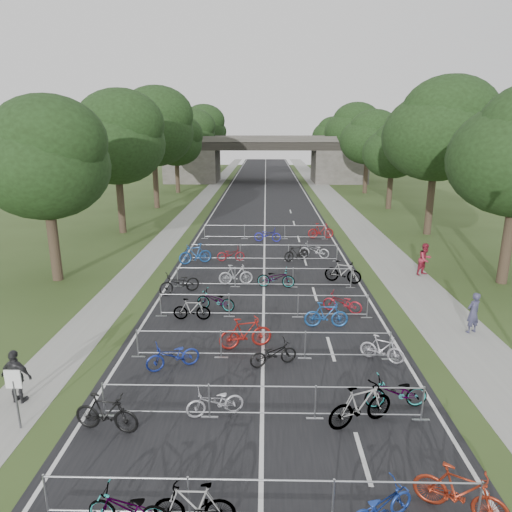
{
  "coord_description": "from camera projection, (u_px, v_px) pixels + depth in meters",
  "views": [
    {
      "loc": [
        0.07,
        -7.91,
        8.14
      ],
      "look_at": [
        -0.47,
        17.21,
        1.1
      ],
      "focal_mm": 32.0,
      "sensor_mm": 36.0,
      "label": 1
    }
  ],
  "objects": [
    {
      "name": "bike_8",
      "position": [
        173.0,
        356.0,
        15.89
      ],
      "size": [
        2.0,
        1.4,
        1.0
      ],
      "primitive_type": "imported",
      "rotation": [
        0.0,
        0.0,
        5.15
      ],
      "color": "navy",
      "rests_on": "ground"
    },
    {
      "name": "barrier_row_1",
      "position": [
        262.0,
        402.0,
        13.14
      ],
      "size": [
        9.7,
        0.08,
        1.1
      ],
      "color": "#9B9DA2",
      "rests_on": "ground"
    },
    {
      "name": "tree_right_3",
      "position": [
        369.0,
        138.0,
        57.67
      ],
      "size": [
        7.17,
        7.17,
        10.93
      ],
      "color": "#33261C",
      "rests_on": "ground"
    },
    {
      "name": "bike_22",
      "position": [
        296.0,
        253.0,
        28.93
      ],
      "size": [
        1.79,
        1.21,
        1.05
      ],
      "primitive_type": "imported",
      "rotation": [
        0.0,
        0.0,
        5.17
      ],
      "color": "black",
      "rests_on": "ground"
    },
    {
      "name": "bike_15",
      "position": [
        342.0,
        303.0,
        20.8
      ],
      "size": [
        1.91,
        1.24,
        0.95
      ],
      "primitive_type": "imported",
      "rotation": [
        0.0,
        0.0,
        4.34
      ],
      "color": "maroon",
      "rests_on": "ground"
    },
    {
      "name": "bike_19",
      "position": [
        343.0,
        272.0,
        24.8
      ],
      "size": [
        2.09,
        1.3,
        1.22
      ],
      "primitive_type": "imported",
      "rotation": [
        0.0,
        0.0,
        1.18
      ],
      "color": "#9B9DA2",
      "rests_on": "ground"
    },
    {
      "name": "tree_left_2",
      "position": [
        153.0,
        129.0,
        46.3
      ],
      "size": [
        8.4,
        8.4,
        12.81
      ],
      "color": "#33261C",
      "rests_on": "ground"
    },
    {
      "name": "barrier_row_4",
      "position": [
        264.0,
        277.0,
        24.11
      ],
      "size": [
        9.7,
        0.08,
        1.1
      ],
      "color": "#9B9DA2",
      "rests_on": "ground"
    },
    {
      "name": "pedestrian_c",
      "position": [
        17.0,
        377.0,
        13.85
      ],
      "size": [
        1.07,
        0.59,
        1.73
      ],
      "primitive_type": "imported",
      "rotation": [
        0.0,
        0.0,
        2.97
      ],
      "color": "#27272A",
      "rests_on": "ground"
    },
    {
      "name": "lane_markings",
      "position": [
        265.0,
        195.0,
        57.95
      ],
      "size": [
        0.12,
        140.0,
        0.0
      ],
      "primitive_type": "cube",
      "color": "silver",
      "rests_on": "ground"
    },
    {
      "name": "tree_left_5",
      "position": [
        202.0,
        129.0,
        80.96
      ],
      "size": [
        8.4,
        8.4,
        12.81
      ],
      "color": "#33261C",
      "rests_on": "ground"
    },
    {
      "name": "overpass_bridge",
      "position": [
        266.0,
        159.0,
        71.44
      ],
      "size": [
        31.0,
        8.0,
        7.05
      ],
      "color": "#413F3A",
      "rests_on": "ground"
    },
    {
      "name": "bike_2",
      "position": [
        381.0,
        506.0,
        9.65
      ],
      "size": [
        1.77,
        1.3,
        0.89
      ],
      "primitive_type": "imported",
      "rotation": [
        0.0,
        0.0,
        2.05
      ],
      "color": "navy",
      "rests_on": "ground"
    },
    {
      "name": "tree_left_6",
      "position": [
        210.0,
        137.0,
        92.95
      ],
      "size": [
        6.72,
        6.72,
        10.25
      ],
      "color": "#33261C",
      "rests_on": "ground"
    },
    {
      "name": "sidewalk_right",
      "position": [
        328.0,
        195.0,
        57.78
      ],
      "size": [
        3.0,
        140.0,
        0.01
      ],
      "primitive_type": "cube",
      "color": "gray",
      "rests_on": "ground"
    },
    {
      "name": "barrier_row_6",
      "position": [
        265.0,
        232.0,
        34.7
      ],
      "size": [
        9.7,
        0.08,
        1.1
      ],
      "color": "#9B9DA2",
      "rests_on": "ground"
    },
    {
      "name": "bike_10",
      "position": [
        273.0,
        354.0,
        16.13
      ],
      "size": [
        1.86,
        1.2,
        0.92
      ],
      "primitive_type": "imported",
      "rotation": [
        0.0,
        0.0,
        1.94
      ],
      "color": "black",
      "rests_on": "ground"
    },
    {
      "name": "park_sign",
      "position": [
        14.0,
        388.0,
        12.5
      ],
      "size": [
        0.45,
        0.06,
        1.83
      ],
      "color": "#4C4C51",
      "rests_on": "ground"
    },
    {
      "name": "tree_right_5",
      "position": [
        339.0,
        141.0,
        81.04
      ],
      "size": [
        6.16,
        6.16,
        9.39
      ],
      "color": "#33261C",
      "rests_on": "ground"
    },
    {
      "name": "bike_21",
      "position": [
        231.0,
        254.0,
        28.92
      ],
      "size": [
        1.81,
        0.83,
        0.92
      ],
      "primitive_type": "imported",
      "rotation": [
        0.0,
        0.0,
        1.7
      ],
      "color": "maroon",
      "rests_on": "ground"
    },
    {
      "name": "bike_4",
      "position": [
        106.0,
        413.0,
        12.58
      ],
      "size": [
        1.95,
        0.85,
        1.14
      ],
      "primitive_type": "imported",
      "rotation": [
        0.0,
        0.0,
        1.4
      ],
      "color": "black",
      "rests_on": "ground"
    },
    {
      "name": "barrier_row_0",
      "position": [
        261.0,
        500.0,
        9.67
      ],
      "size": [
        9.7,
        0.08,
        1.1
      ],
      "color": "#9B9DA2",
      "rests_on": "ground"
    },
    {
      "name": "tree_left_3",
      "position": [
        177.0,
        142.0,
        58.29
      ],
      "size": [
        6.72,
        6.72,
        10.25
      ],
      "color": "#33261C",
      "rests_on": "ground"
    },
    {
      "name": "bike_11",
      "position": [
        382.0,
        349.0,
        16.43
      ],
      "size": [
        1.63,
        1.17,
        0.97
      ],
      "primitive_type": "imported",
      "rotation": [
        0.0,
        0.0,
        1.07
      ],
      "color": "#B6B5BD",
      "rests_on": "ground"
    },
    {
      "name": "bike_18",
      "position": [
        276.0,
        278.0,
        24.1
      ],
      "size": [
        2.05,
        0.87,
        1.05
      ],
      "primitive_type": "imported",
      "rotation": [
        0.0,
        0.0,
        1.48
      ],
      "color": "#9B9DA2",
      "rests_on": "ground"
    },
    {
      "name": "sidewalk_left",
      "position": [
        206.0,
        195.0,
        58.1
      ],
      "size": [
        2.0,
        140.0,
        0.01
      ],
      "primitive_type": "cube",
      "color": "gray",
      "rests_on": "ground"
    },
    {
      "name": "bike_20",
      "position": [
        195.0,
        254.0,
        28.33
      ],
      "size": [
        2.14,
        1.37,
        1.25
      ],
      "primitive_type": "imported",
      "rotation": [
        0.0,
        0.0,
        5.12
      ],
      "color": "#1A4990",
      "rests_on": "ground"
    },
    {
      "name": "tree_left_0",
      "position": [
        45.0,
        162.0,
        23.63
      ],
      "size": [
        6.72,
        6.72,
        10.25
      ],
      "color": "#33261C",
      "rests_on": "ground"
    },
    {
      "name": "barrier_row_5",
      "position": [
        264.0,
        253.0,
        28.92
      ],
      "size": [
        9.7,
        0.08,
        1.1
      ],
      "color": "#9B9DA2",
      "rests_on": "ground"
    },
    {
      "name": "bike_1",
      "position": [
        194.0,
        505.0,
        9.57
      ],
      "size": [
        1.76,
        0.51,
        1.05
      ],
      "primitive_type": "imported",
      "rotation": [
        0.0,
        0.0,
        4.71
      ],
      "color": "#9B9DA2",
      "rests_on": "ground"
    },
    {
      "name": "tree_right_1",
      "position": [
        439.0,
        132.0,
        34.3
      ],
      "size": [
        8.18,
        8.18,
        12.47
      ],
      "color": "#33261C",
      "rests_on": "ground"
    },
    {
      "name": "bike_17",
      "position": [
        236.0,
        275.0,
        24.53
      ],
      "size": [
        1.88,
        0.72,
        1.1
      ],
      "primitive_type": "imported",
      "rotation": [
        0.0,
        0.0,
        1.68
      ],
      "color": "#ACAEB4",
      "rests_on": "ground"
    },
    {
      "name": "bike_26",
      "position": [
        268.0,
        235.0,
        33.88
      ],
      "size": [
        2.06,
        0.92,
        1.05
      ],
      "primitive_type": "imported",
      "rotation": [
        0.0,
        0.0,
        1.45
      ],
      "color": "navy",
      "rests_on": "ground"
    },
    {
      "name": "tree_left_1",
      "position": [
        117.0,
        140.0,
        34.97
      ],
      "size": [
        7.56,
        7.56,
        11.53
      ],
      "color": "#33261C",
      "rests_on": "ground"
    },
    {
      "name": "barrier_row_3",
      "position": [
        264.0,
        306.0,
        20.26
      ],
      "size": [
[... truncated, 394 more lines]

